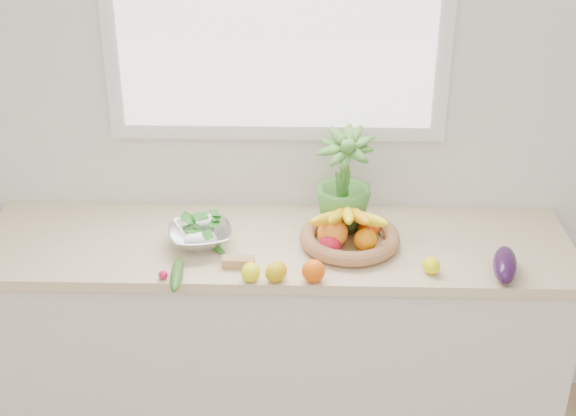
{
  "coord_description": "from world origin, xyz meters",
  "views": [
    {
      "loc": [
        0.12,
        -0.69,
        2.4
      ],
      "look_at": [
        0.05,
        1.93,
        1.05
      ],
      "focal_mm": 50.0,
      "sensor_mm": 36.0,
      "label": 1
    }
  ],
  "objects_px": {
    "colander_with_spinach": "(200,232)",
    "cucumber": "(177,274)",
    "eggplant": "(505,265)",
    "potted_herb": "(344,179)",
    "apple": "(330,245)",
    "fruit_basket": "(349,233)"
  },
  "relations": [
    {
      "from": "fruit_basket",
      "to": "colander_with_spinach",
      "type": "relative_size",
      "value": 1.36
    },
    {
      "from": "apple",
      "to": "eggplant",
      "type": "bearing_deg",
      "value": -11.49
    },
    {
      "from": "eggplant",
      "to": "potted_herb",
      "type": "xyz_separation_m",
      "value": [
        -0.56,
        0.32,
        0.17
      ]
    },
    {
      "from": "potted_herb",
      "to": "cucumber",
      "type": "bearing_deg",
      "value": -147.51
    },
    {
      "from": "apple",
      "to": "fruit_basket",
      "type": "xyz_separation_m",
      "value": [
        0.07,
        0.08,
        0.01
      ]
    },
    {
      "from": "fruit_basket",
      "to": "colander_with_spinach",
      "type": "height_order",
      "value": "fruit_basket"
    },
    {
      "from": "colander_with_spinach",
      "to": "cucumber",
      "type": "bearing_deg",
      "value": -103.3
    },
    {
      "from": "apple",
      "to": "eggplant",
      "type": "height_order",
      "value": "eggplant"
    },
    {
      "from": "eggplant",
      "to": "fruit_basket",
      "type": "height_order",
      "value": "fruit_basket"
    },
    {
      "from": "apple",
      "to": "potted_herb",
      "type": "distance_m",
      "value": 0.27
    },
    {
      "from": "apple",
      "to": "cucumber",
      "type": "distance_m",
      "value": 0.56
    },
    {
      "from": "apple",
      "to": "fruit_basket",
      "type": "distance_m",
      "value": 0.11
    },
    {
      "from": "apple",
      "to": "fruit_basket",
      "type": "height_order",
      "value": "fruit_basket"
    },
    {
      "from": "cucumber",
      "to": "potted_herb",
      "type": "bearing_deg",
      "value": 32.49
    },
    {
      "from": "potted_herb",
      "to": "colander_with_spinach",
      "type": "relative_size",
      "value": 1.4
    },
    {
      "from": "apple",
      "to": "potted_herb",
      "type": "height_order",
      "value": "potted_herb"
    },
    {
      "from": "eggplant",
      "to": "colander_with_spinach",
      "type": "distance_m",
      "value": 1.1
    },
    {
      "from": "eggplant",
      "to": "fruit_basket",
      "type": "bearing_deg",
      "value": 159.59
    },
    {
      "from": "cucumber",
      "to": "fruit_basket",
      "type": "xyz_separation_m",
      "value": [
        0.61,
        0.25,
        0.03
      ]
    },
    {
      "from": "eggplant",
      "to": "potted_herb",
      "type": "height_order",
      "value": "potted_herb"
    },
    {
      "from": "colander_with_spinach",
      "to": "eggplant",
      "type": "bearing_deg",
      "value": -9.09
    },
    {
      "from": "cucumber",
      "to": "fruit_basket",
      "type": "bearing_deg",
      "value": 22.64
    }
  ]
}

